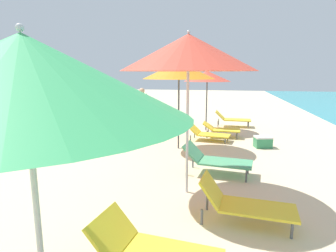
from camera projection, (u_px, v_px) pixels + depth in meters
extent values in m
cylinder|color=silver|center=(39.00, 237.00, 2.27)|extent=(0.05, 0.05, 1.92)
cone|color=#3FB266|center=(24.00, 77.00, 2.04)|extent=(2.47, 2.47, 0.62)
sphere|color=silver|center=(20.00, 28.00, 1.97)|extent=(0.06, 0.06, 0.06)
cube|color=yellow|center=(112.00, 231.00, 3.31)|extent=(0.42, 0.72, 0.39)
cylinder|color=#59595E|center=(119.00, 241.00, 3.67)|extent=(0.04, 0.04, 0.21)
cylinder|color=silver|center=(187.00, 134.00, 5.24)|extent=(0.05, 0.05, 2.30)
cone|color=#E54C38|center=(188.00, 53.00, 4.96)|extent=(2.44, 2.44, 0.64)
sphere|color=silver|center=(189.00, 32.00, 4.90)|extent=(0.06, 0.06, 0.06)
cube|color=#4CA572|center=(226.00, 162.00, 6.29)|extent=(1.23, 0.80, 0.04)
cube|color=#4CA572|center=(193.00, 151.00, 6.50)|extent=(0.46, 0.70, 0.37)
cylinder|color=#59595E|center=(248.00, 168.00, 6.42)|extent=(0.04, 0.04, 0.28)
cylinder|color=#59595E|center=(246.00, 176.00, 5.91)|extent=(0.04, 0.04, 0.28)
cylinder|color=#59595E|center=(193.00, 162.00, 6.84)|extent=(0.04, 0.04, 0.28)
cylinder|color=#59595E|center=(187.00, 169.00, 6.33)|extent=(0.04, 0.04, 0.28)
cube|color=yellow|center=(258.00, 208.00, 4.22)|extent=(1.18, 0.69, 0.04)
cube|color=yellow|center=(211.00, 189.00, 4.39)|extent=(0.37, 0.61, 0.42)
cylinder|color=#59595E|center=(288.00, 214.00, 4.34)|extent=(0.04, 0.04, 0.24)
cylinder|color=#59595E|center=(292.00, 231.00, 3.89)|extent=(0.04, 0.04, 0.24)
cylinder|color=#59595E|center=(207.00, 203.00, 4.71)|extent=(0.04, 0.04, 0.24)
cylinder|color=#59595E|center=(202.00, 217.00, 4.26)|extent=(0.04, 0.04, 0.24)
cylinder|color=#4C4C51|center=(179.00, 114.00, 8.42)|extent=(0.05, 0.05, 2.10)
cone|color=orange|center=(179.00, 70.00, 8.18)|extent=(2.13, 2.13, 0.50)
sphere|color=#4C4C51|center=(179.00, 60.00, 8.13)|extent=(0.06, 0.06, 0.06)
cube|color=yellow|center=(214.00, 135.00, 9.50)|extent=(1.13, 0.75, 0.04)
cube|color=yellow|center=(194.00, 129.00, 9.71)|extent=(0.45, 0.65, 0.33)
cylinder|color=#59595E|center=(228.00, 138.00, 9.60)|extent=(0.04, 0.04, 0.19)
cylinder|color=#59595E|center=(225.00, 141.00, 9.14)|extent=(0.04, 0.04, 0.19)
cylinder|color=#59595E|center=(194.00, 135.00, 10.00)|extent=(0.04, 0.04, 0.19)
cylinder|color=#59595E|center=(191.00, 138.00, 9.55)|extent=(0.04, 0.04, 0.19)
cylinder|color=#4C4C51|center=(206.00, 106.00, 11.16)|extent=(0.05, 0.05, 1.95)
cone|color=#E54C38|center=(207.00, 76.00, 10.94)|extent=(1.83, 1.83, 0.40)
sphere|color=#4C4C51|center=(207.00, 70.00, 10.90)|extent=(0.06, 0.06, 0.06)
cube|color=yellow|center=(237.00, 120.00, 12.04)|extent=(1.14, 0.66, 0.04)
cube|color=yellow|center=(220.00, 115.00, 12.17)|extent=(0.39, 0.64, 0.36)
cylinder|color=#59595E|center=(248.00, 123.00, 12.22)|extent=(0.04, 0.04, 0.28)
cylinder|color=#59595E|center=(248.00, 125.00, 11.71)|extent=(0.04, 0.04, 0.28)
cylinder|color=#59595E|center=(219.00, 122.00, 12.50)|extent=(0.04, 0.04, 0.28)
cylinder|color=#59595E|center=(218.00, 124.00, 12.00)|extent=(0.04, 0.04, 0.28)
cube|color=yellow|center=(226.00, 130.00, 10.06)|extent=(0.96, 0.64, 0.04)
cube|color=yellow|center=(208.00, 126.00, 10.17)|extent=(0.37, 0.63, 0.26)
cylinder|color=#59595E|center=(237.00, 133.00, 10.26)|extent=(0.04, 0.04, 0.25)
cylinder|color=#59595E|center=(237.00, 136.00, 9.75)|extent=(0.04, 0.04, 0.25)
cylinder|color=#59595E|center=(208.00, 132.00, 10.48)|extent=(0.04, 0.04, 0.25)
cylinder|color=#59595E|center=(207.00, 135.00, 9.97)|extent=(0.04, 0.04, 0.25)
cylinder|color=orange|center=(144.00, 120.00, 11.21)|extent=(0.11, 0.11, 0.84)
cylinder|color=orange|center=(140.00, 120.00, 11.23)|extent=(0.11, 0.11, 0.84)
cube|color=#3F9972|center=(142.00, 102.00, 11.09)|extent=(0.38, 0.25, 0.63)
sphere|color=#D8A87F|center=(142.00, 91.00, 11.01)|extent=(0.23, 0.23, 0.23)
cube|color=#338C59|center=(263.00, 143.00, 8.69)|extent=(0.57, 0.47, 0.30)
cube|color=white|center=(263.00, 137.00, 8.66)|extent=(0.58, 0.48, 0.05)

